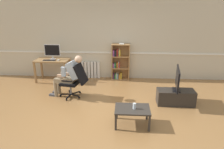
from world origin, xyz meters
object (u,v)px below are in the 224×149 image
object	(u,v)px
radiator	(89,70)
person_seated	(69,75)
coffee_table	(132,110)
keyboard	(49,60)
computer_desk	(52,63)
imac_monitor	(52,51)
tv_stand	(175,97)
drinking_glass	(134,106)
bookshelf	(120,63)
office_chair	(75,79)
tv_screen	(178,79)
computer_mouse	(58,60)

from	to	relation	value
radiator	person_seated	world-z (taller)	person_seated
coffee_table	keyboard	bearing A→B (deg)	137.50
computer_desk	imac_monitor	size ratio (longest dim) A/B	2.08
person_seated	tv_stand	size ratio (longest dim) A/B	1.27
imac_monitor	keyboard	world-z (taller)	imac_monitor
person_seated	drinking_glass	bearing A→B (deg)	61.86
drinking_glass	person_seated	bearing A→B (deg)	142.22
bookshelf	coffee_table	world-z (taller)	bookshelf
imac_monitor	keyboard	bearing A→B (deg)	-103.22
radiator	keyboard	bearing A→B (deg)	-156.49
radiator	person_seated	distance (m)	1.70
office_chair	drinking_glass	distance (m)	2.08
computer_desk	tv_screen	world-z (taller)	tv_screen
person_seated	coffee_table	size ratio (longest dim) A/B	1.63
keyboard	coffee_table	bearing A→B (deg)	-42.50
office_chair	tv_stand	size ratio (longest dim) A/B	1.02
radiator	tv_stand	size ratio (longest dim) A/B	0.83
keyboard	radiator	size ratio (longest dim) A/B	0.51
keyboard	tv_screen	distance (m)	4.10
tv_stand	drinking_glass	bearing A→B (deg)	-136.52
keyboard	bookshelf	world-z (taller)	bookshelf
radiator	tv_stand	world-z (taller)	radiator
drinking_glass	tv_screen	bearing A→B (deg)	43.43
bookshelf	coffee_table	distance (m)	2.93
radiator	coffee_table	bearing A→B (deg)	-63.87
computer_desk	computer_mouse	bearing A→B (deg)	-25.17
imac_monitor	keyboard	xyz separation A→B (m)	(-0.05, -0.22, -0.28)
tv_screen	drinking_glass	world-z (taller)	tv_screen
computer_desk	coffee_table	xyz separation A→B (m)	(2.64, -2.60, -0.30)
tv_screen	keyboard	bearing A→B (deg)	80.83
computer_mouse	bookshelf	size ratio (longest dim) A/B	0.08
tv_screen	person_seated	bearing A→B (deg)	95.03
computer_mouse	office_chair	world-z (taller)	office_chair
office_chair	coffee_table	xyz separation A→B (m)	(1.55, -1.32, -0.19)
coffee_table	person_seated	bearing A→B (deg)	141.92
radiator	office_chair	size ratio (longest dim) A/B	0.81
keyboard	bookshelf	distance (m)	2.37
tv_screen	computer_mouse	bearing A→B (deg)	78.99
person_seated	drinking_glass	world-z (taller)	person_seated
keyboard	computer_mouse	xyz separation A→B (m)	(0.30, 0.02, 0.01)
computer_mouse	drinking_glass	xyz separation A→B (m)	(2.42, -2.50, -0.32)
computer_desk	imac_monitor	xyz separation A→B (m)	(0.00, 0.08, 0.40)
person_seated	computer_desk	bearing A→B (deg)	-134.19
computer_desk	computer_mouse	size ratio (longest dim) A/B	11.22
bookshelf	person_seated	bearing A→B (deg)	-131.41
computer_desk	radiator	distance (m)	1.28
person_seated	imac_monitor	bearing A→B (deg)	-135.92
keyboard	coffee_table	xyz separation A→B (m)	(2.69, -2.46, -0.43)
computer_mouse	drinking_glass	size ratio (longest dim) A/B	0.78
tv_stand	keyboard	bearing A→B (deg)	159.89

